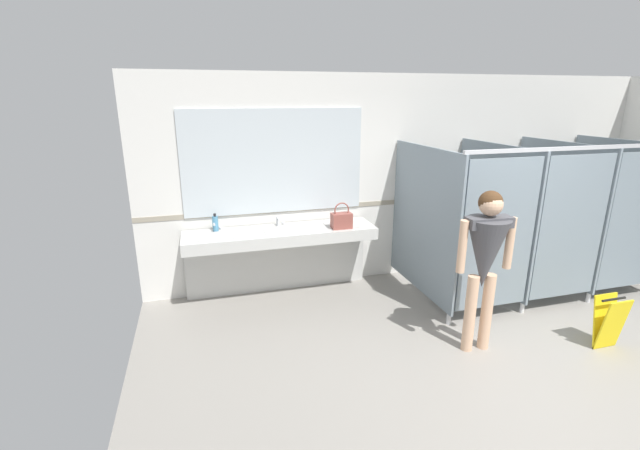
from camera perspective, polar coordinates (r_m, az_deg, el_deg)
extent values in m
cube|color=gray|center=(4.66, 27.64, -17.66)|extent=(7.38, 5.69, 0.10)
cube|color=silver|center=(6.12, 12.76, 6.14)|extent=(7.38, 0.12, 2.71)
cube|color=#9E937F|center=(6.12, 12.86, 3.21)|extent=(7.38, 0.01, 0.06)
cube|color=silver|center=(5.25, -5.21, -1.35)|extent=(2.32, 0.56, 0.14)
cube|color=silver|center=(5.63, -5.56, -4.90)|extent=(2.32, 0.08, 0.74)
cube|color=beige|center=(5.14, -13.66, -1.94)|extent=(0.42, 0.31, 0.11)
cylinder|color=silver|center=(5.32, -13.85, -0.14)|extent=(0.04, 0.04, 0.11)
cylinder|color=silver|center=(5.26, -13.86, 0.16)|extent=(0.03, 0.11, 0.03)
sphere|color=silver|center=(5.34, -13.09, -0.31)|extent=(0.04, 0.04, 0.04)
cube|color=beige|center=(5.22, -5.15, -1.24)|extent=(0.42, 0.31, 0.11)
cylinder|color=silver|center=(5.40, -5.63, 0.51)|extent=(0.04, 0.04, 0.11)
cylinder|color=silver|center=(5.33, -5.53, 0.82)|extent=(0.03, 0.11, 0.03)
sphere|color=silver|center=(5.43, -4.91, 0.35)|extent=(0.04, 0.04, 0.04)
cube|color=beige|center=(5.41, 2.93, -0.55)|extent=(0.42, 0.31, 0.11)
cylinder|color=silver|center=(5.58, 2.22, 1.13)|extent=(0.04, 0.04, 0.11)
cylinder|color=silver|center=(5.52, 2.40, 1.43)|extent=(0.03, 0.11, 0.03)
sphere|color=silver|center=(5.62, 2.86, 0.96)|extent=(0.04, 0.04, 0.04)
cube|color=silver|center=(5.34, -6.04, 8.32)|extent=(2.22, 0.02, 1.27)
cube|color=gray|center=(5.31, 13.48, 0.56)|extent=(0.03, 1.54, 1.76)
cylinder|color=silver|center=(5.10, 16.67, -11.84)|extent=(0.05, 0.05, 0.12)
cube|color=gray|center=(5.84, 21.85, 1.27)|extent=(0.03, 1.54, 1.76)
cylinder|color=silver|center=(5.65, 25.18, -9.88)|extent=(0.05, 0.05, 0.12)
cube|color=gray|center=(6.47, 28.72, 1.83)|extent=(0.03, 1.54, 1.76)
cylinder|color=silver|center=(6.30, 31.97, -8.14)|extent=(0.05, 0.05, 0.12)
cube|color=gray|center=(7.18, 34.30, 2.26)|extent=(0.03, 1.54, 1.76)
cube|color=gray|center=(4.99, 22.48, -1.30)|extent=(0.89, 0.03, 1.66)
cube|color=gray|center=(5.63, 30.31, -0.37)|extent=(0.89, 0.03, 1.66)
cube|color=gray|center=(6.36, 36.43, 0.37)|extent=(0.89, 0.03, 1.66)
cube|color=#B7BABF|center=(5.47, 31.69, 8.70)|extent=(2.98, 0.04, 0.04)
cylinder|color=#DBAD89|center=(4.63, 21.19, -10.66)|extent=(0.11, 0.11, 0.79)
cylinder|color=#DBAD89|center=(4.54, 19.24, -11.01)|extent=(0.11, 0.11, 0.79)
cone|color=#47474C|center=(4.34, 21.04, -3.57)|extent=(0.43, 0.43, 0.68)
cube|color=#47474C|center=(4.25, 21.47, 0.37)|extent=(0.44, 0.19, 0.10)
cylinder|color=#DBAD89|center=(4.45, 23.81, -2.21)|extent=(0.08, 0.08, 0.51)
cylinder|color=#DBAD89|center=(4.19, 18.34, -2.74)|extent=(0.08, 0.08, 0.51)
sphere|color=#DBAD89|center=(4.21, 21.71, 2.55)|extent=(0.21, 0.21, 0.21)
sphere|color=#472D19|center=(4.22, 21.66, 2.79)|extent=(0.22, 0.22, 0.22)
cube|color=#934C42|center=(5.25, 2.87, 0.57)|extent=(0.25, 0.14, 0.19)
torus|color=#934C42|center=(5.22, 2.89, 1.99)|extent=(0.19, 0.02, 0.19)
cylinder|color=teal|center=(5.29, -13.70, 0.17)|extent=(0.07, 0.07, 0.18)
cylinder|color=black|center=(5.26, -13.78, 1.30)|extent=(0.03, 0.03, 0.04)
cube|color=yellow|center=(5.22, 34.28, -10.87)|extent=(0.28, 0.10, 0.55)
cube|color=yellow|center=(5.27, 33.54, -10.50)|extent=(0.28, 0.10, 0.55)
cylinder|color=black|center=(5.14, 34.37, -8.12)|extent=(0.28, 0.02, 0.02)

